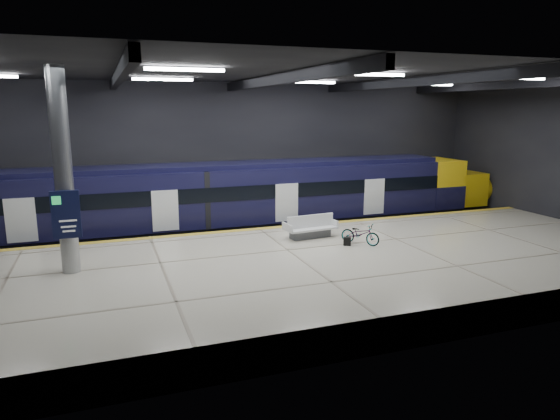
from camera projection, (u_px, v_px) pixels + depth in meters
name	position (u px, v px, depth m)	size (l,w,h in m)	color
ground	(280.00, 269.00, 21.04)	(30.00, 30.00, 0.00)	black
room_shell	(279.00, 132.00, 19.90)	(30.10, 16.10, 8.05)	black
platform	(302.00, 274.00, 18.62)	(30.00, 11.00, 1.10)	beige
safety_strip	(260.00, 229.00, 23.35)	(30.00, 0.40, 0.01)	gold
rails	(244.00, 236.00, 26.09)	(30.00, 1.52, 0.16)	gray
train	(256.00, 198.00, 25.91)	(29.40, 2.84, 3.79)	black
bench	(310.00, 230.00, 21.70)	(2.37, 1.17, 1.01)	#595B60
bicycle	(360.00, 234.00, 20.63)	(0.59, 1.68, 0.88)	#99999E
pannier_bag	(347.00, 241.00, 20.49)	(0.30, 0.18, 0.35)	black
info_column	(63.00, 175.00, 16.54)	(0.90, 0.78, 6.90)	#9EA0A5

